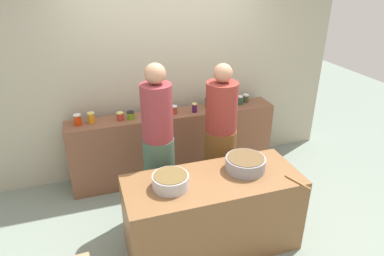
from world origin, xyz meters
name	(u,v)px	position (x,y,z in m)	size (l,w,h in m)	color
ground	(202,225)	(0.00, 0.00, 0.00)	(12.00, 12.00, 0.00)	gray
storefront_wall	(166,62)	(0.00, 1.45, 1.50)	(4.80, 0.12, 3.00)	#AFA993
display_shelf	(175,145)	(0.00, 1.10, 0.46)	(2.70, 0.36, 0.92)	brown
prep_table	(212,213)	(0.00, -0.30, 0.40)	(1.70, 0.70, 0.81)	brown
preserve_jar_0	(78,120)	(-1.17, 1.10, 0.99)	(0.09, 0.09, 0.13)	red
preserve_jar_1	(91,118)	(-1.01, 1.11, 0.99)	(0.08, 0.08, 0.13)	orange
preserve_jar_2	(120,116)	(-0.68, 1.09, 0.97)	(0.08, 0.08, 0.10)	#B33026
preserve_jar_3	(131,115)	(-0.55, 1.08, 0.97)	(0.09, 0.09, 0.10)	#5F891A
preserve_jar_4	(174,110)	(0.00, 1.08, 0.98)	(0.08, 0.08, 0.10)	#A43A27
preserve_jar_5	(194,108)	(0.26, 1.05, 0.98)	(0.07, 0.07, 0.12)	#431549
preserve_jar_6	(208,103)	(0.49, 1.16, 0.99)	(0.08, 0.08, 0.12)	#36602E
preserve_jar_7	(219,102)	(0.64, 1.13, 0.98)	(0.09, 0.09, 0.11)	#5D922D
preserve_jar_8	(228,102)	(0.74, 1.09, 0.98)	(0.08, 0.08, 0.12)	#85330D
preserve_jar_9	(240,100)	(0.93, 1.11, 0.98)	(0.08, 0.08, 0.12)	#25493B
preserve_jar_10	(246,98)	(1.04, 1.16, 0.98)	(0.08, 0.08, 0.11)	#374528
cooking_pot_left	(171,181)	(-0.42, -0.30, 0.87)	(0.33, 0.33, 0.13)	#B7B7BC
cooking_pot_center	(245,164)	(0.36, -0.24, 0.88)	(0.39, 0.39, 0.14)	gray
wooden_spoon	(298,182)	(0.72, -0.60, 0.82)	(0.02, 0.02, 0.29)	#9E703D
cook_with_tongs	(159,152)	(-0.38, 0.35, 0.82)	(0.34, 0.34, 1.80)	#3E5A49
cook_in_cap	(220,142)	(0.38, 0.44, 0.77)	(0.37, 0.37, 1.70)	brown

